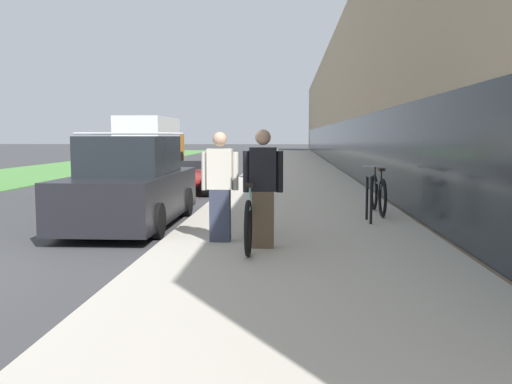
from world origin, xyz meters
TOP-DOWN VIEW (x-y plane):
  - sidewalk_slab at (5.29, 21.00)m, footprint 4.23×70.00m
  - storefront_facade at (12.44, 29.00)m, footprint 10.01×70.00m
  - lawn_strip at (-6.46, 25.00)m, footprint 5.78×70.00m
  - tandem_bicycle at (4.56, 2.25)m, footprint 0.52×2.68m
  - person_rider at (4.72, 1.91)m, footprint 0.56×0.22m
  - person_bystander at (4.07, 2.35)m, footprint 0.55×0.21m
  - bike_rack_hoop at (6.53, 4.41)m, footprint 0.05×0.60m
  - cruiser_bike_nearest at (6.87, 5.58)m, footprint 0.52×1.83m
  - parked_sedan_curbside at (2.13, 4.56)m, footprint 1.79×4.51m
  - vintage_roadster_curbside at (2.02, 10.95)m, footprint 1.79×4.30m
  - moving_truck at (-1.85, 22.54)m, footprint 2.20×6.86m

SIDE VIEW (x-z plane):
  - lawn_strip at x=-6.46m, z-range 0.00..0.03m
  - sidewalk_slab at x=5.29m, z-range 0.00..0.14m
  - vintage_roadster_curbside at x=2.02m, z-range -0.06..0.86m
  - cruiser_bike_nearest at x=6.87m, z-range 0.06..1.00m
  - tandem_bicycle at x=4.56m, z-range 0.07..1.00m
  - bike_rack_hoop at x=6.53m, z-range 0.23..1.07m
  - parked_sedan_curbside at x=2.13m, z-range -0.12..1.63m
  - person_bystander at x=4.07m, z-range 0.14..1.75m
  - person_rider at x=4.72m, z-range 0.14..1.78m
  - moving_truck at x=-1.85m, z-range 0.02..2.63m
  - storefront_facade at x=12.44m, z-range -0.01..7.25m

